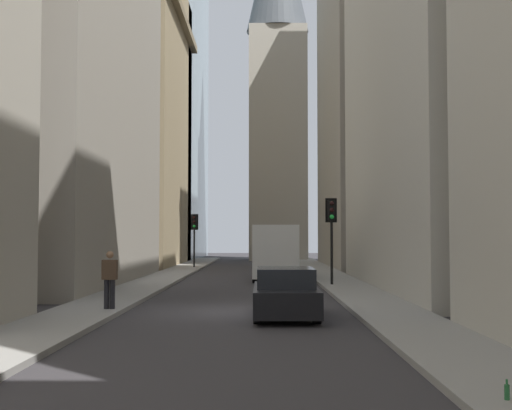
{
  "coord_description": "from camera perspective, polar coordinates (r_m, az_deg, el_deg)",
  "views": [
    {
      "loc": [
        -20.18,
        -0.74,
        2.32
      ],
      "look_at": [
        17.04,
        -0.4,
        4.06
      ],
      "focal_mm": 46.02,
      "sensor_mm": 36.0,
      "label": 1
    }
  ],
  "objects": [
    {
      "name": "pedestrian",
      "position": [
        20.16,
        -12.6,
        -6.15
      ],
      "size": [
        0.26,
        0.44,
        1.72
      ],
      "color": "black",
      "rests_on": "sidewalk_right"
    },
    {
      "name": "church_spire",
      "position": [
        64.7,
        1.88,
        11.88
      ],
      "size": [
        5.98,
        5.98,
        35.52
      ],
      "color": "#A8A091",
      "rests_on": "ground_plane"
    },
    {
      "name": "sidewalk_right",
      "position": [
        20.97,
        -14.12,
        -8.76
      ],
      "size": [
        90.0,
        2.2,
        0.14
      ],
      "primitive_type": "cube",
      "color": "gray",
      "rests_on": "ground_plane"
    },
    {
      "name": "ground_plane",
      "position": [
        20.33,
        -1.59,
        -9.24
      ],
      "size": [
        135.0,
        135.0,
        0.0
      ],
      "primitive_type": "plane",
      "color": "#302D30"
    },
    {
      "name": "building_left_midfar",
      "position": [
        31.4,
        19.37,
        13.88
      ],
      "size": [
        19.07,
        10.5,
        22.36
      ],
      "color": "#B7B2A5",
      "rests_on": "ground_plane"
    },
    {
      "name": "discarded_bottle",
      "position": [
        9.66,
        20.98,
        -14.9
      ],
      "size": [
        0.07,
        0.07,
        0.27
      ],
      "color": "#236033",
      "rests_on": "sidewalk_left"
    },
    {
      "name": "sedan_black",
      "position": [
        18.76,
        2.56,
        -7.74
      ],
      "size": [
        4.3,
        1.78,
        1.42
      ],
      "color": "black",
      "rests_on": "ground_plane"
    },
    {
      "name": "traffic_light_far_junction",
      "position": [
        45.88,
        -5.39,
        -2.01
      ],
      "size": [
        0.43,
        0.52,
        3.69
      ],
      "color": "black",
      "rests_on": "sidewalk_right"
    },
    {
      "name": "building_right_far",
      "position": [
        52.4,
        -12.08,
        7.25
      ],
      "size": [
        16.32,
        10.5,
        22.58
      ],
      "color": "#9E8966",
      "rests_on": "ground_plane"
    },
    {
      "name": "traffic_light_midblock",
      "position": [
        29.64,
        6.58,
        -1.37
      ],
      "size": [
        0.43,
        0.52,
        3.88
      ],
      "color": "black",
      "rests_on": "sidewalk_left"
    },
    {
      "name": "sidewalk_left",
      "position": [
        20.65,
        11.14,
        -8.89
      ],
      "size": [
        90.0,
        2.2,
        0.14
      ],
      "primitive_type": "cube",
      "color": "gray",
      "rests_on": "ground_plane"
    },
    {
      "name": "delivery_truck",
      "position": [
        34.44,
        1.62,
        -4.11
      ],
      "size": [
        6.46,
        2.25,
        2.84
      ],
      "color": "silver",
      "rests_on": "ground_plane"
    },
    {
      "name": "building_right_midfar",
      "position": [
        35.11,
        -19.13,
        16.15
      ],
      "size": [
        18.22,
        10.5,
        27.1
      ],
      "color": "gray",
      "rests_on": "ground_plane"
    },
    {
      "name": "building_left_far",
      "position": [
        50.97,
        11.84,
        10.33
      ],
      "size": [
        16.55,
        10.5,
        27.46
      ],
      "color": "gray",
      "rests_on": "ground_plane"
    }
  ]
}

